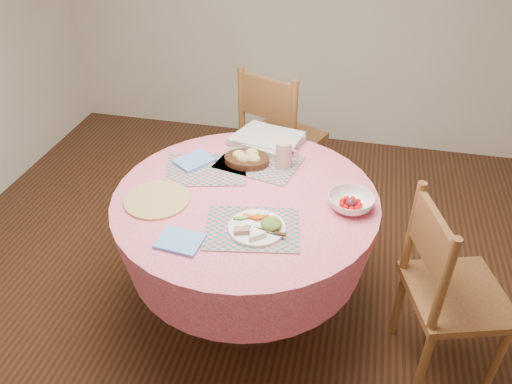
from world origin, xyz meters
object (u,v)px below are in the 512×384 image
Objects in this scene: dinner_plate at (258,227)px; latte_mug at (284,154)px; bread_bowl at (247,158)px; wicker_trivet at (157,200)px; chair_back at (278,136)px; fruit_bowl at (351,202)px; dining_table at (246,228)px; chair_right at (447,289)px.

latte_mug is (0.01, 0.53, 0.05)m from dinner_plate.
wicker_trivet is at bearing -129.00° from bread_bowl.
latte_mug is (0.16, -0.72, 0.30)m from chair_back.
wicker_trivet is 1.16× the size of fruit_bowl.
bread_bowl is (-0.03, -0.74, 0.26)m from chair_back.
fruit_bowl is (0.51, -1.00, 0.26)m from chair_back.
dining_table is at bearing -77.66° from bread_bowl.
latte_mug reaches higher than dinner_plate.
dinner_plate is 0.53m from latte_mug.
fruit_bowl is at bearing 138.61° from chair_back.
dinner_plate is at bearing 80.22° from chair_right.
bread_bowl is 0.60m from fruit_bowl.
chair_back is at bearing 102.48° from latte_mug.
bread_bowl is at bearing 102.34° from dining_table.
wicker_trivet reaches higher than dining_table.
wicker_trivet is 2.22× the size of latte_mug.
dinner_plate is 1.08× the size of bread_bowl.
dining_table is at bearing 113.23° from chair_back.
bread_bowl is 1.70× the size of latte_mug.
dinner_plate is (0.15, -1.25, 0.25)m from chair_back.
dinner_plate is 0.44m from fruit_bowl.
chair_right is at bearing -0.02° from wicker_trivet.
chair_back is at bearing 91.80° from dining_table.
dining_table is 0.36m from bread_bowl.
chair_back reaches higher than latte_mug.
bread_bowl is at bearing 154.33° from fruit_bowl.
dining_table is 4.81× the size of fruit_bowl.
latte_mug reaches higher than bread_bowl.
fruit_bowl is (0.48, 0.01, 0.23)m from dining_table.
dining_table is 0.45m from wicker_trivet.
chair_right is 1.50m from chair_back.
latte_mug is at bearing 4.92° from bread_bowl.
bread_bowl is at bearing -175.08° from latte_mug.
chair_back is 1.21m from wicker_trivet.
dining_table is 4.13× the size of wicker_trivet.
latte_mug is at bearing 39.17° from wicker_trivet.
dining_table is at bearing 64.96° from chair_right.
chair_right is 0.56m from fruit_bowl.
dinner_plate is 0.97× the size of fruit_bowl.
chair_right reaches higher than dinner_plate.
dining_table is 0.95m from chair_right.
bread_bowl reaches higher than dining_table.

